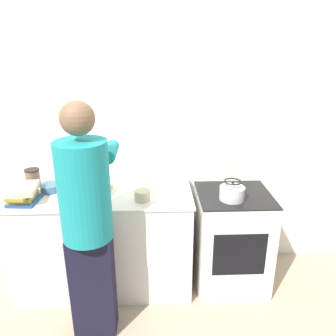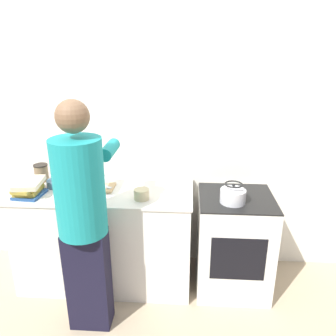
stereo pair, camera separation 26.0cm
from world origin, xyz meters
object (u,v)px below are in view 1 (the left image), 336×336
at_px(knife, 97,188).
at_px(kettle, 232,192).
at_px(oven, 231,239).
at_px(canister_jar, 33,178).
at_px(cutting_board, 94,191).
at_px(person, 87,219).
at_px(bowl_prep, 142,195).

relative_size(knife, kettle, 1.04).
xyz_separation_m(oven, knife, (-1.17, 0.07, 0.48)).
distance_m(kettle, canister_jar, 1.72).
bearing_deg(kettle, cutting_board, 172.34).
distance_m(person, kettle, 1.17).
distance_m(oven, knife, 1.27).
xyz_separation_m(cutting_board, bowl_prep, (0.41, -0.19, 0.03)).
bearing_deg(person, kettle, 20.59).
height_order(oven, kettle, kettle).
bearing_deg(oven, kettle, -116.10).
relative_size(oven, knife, 4.16).
height_order(oven, person, person).
bearing_deg(knife, cutting_board, -111.94).
bearing_deg(knife, person, -59.18).
xyz_separation_m(person, knife, (-0.03, 0.58, -0.03)).
bearing_deg(cutting_board, oven, -2.66).
bearing_deg(oven, cutting_board, 177.34).
xyz_separation_m(bowl_prep, canister_jar, (-0.96, 0.32, 0.04)).
height_order(cutting_board, kettle, kettle).
height_order(person, knife, person).
relative_size(oven, person, 0.50).
relative_size(oven, bowl_prep, 7.21).
distance_m(person, cutting_board, 0.57).
bearing_deg(bowl_prep, oven, 9.61).
bearing_deg(person, canister_jar, 130.72).
relative_size(knife, bowl_prep, 1.73).
xyz_separation_m(cutting_board, kettle, (1.14, -0.15, 0.04)).
xyz_separation_m(oven, person, (-1.14, -0.51, 0.51)).
bearing_deg(knife, kettle, 19.24).
bearing_deg(bowl_prep, knife, 152.05).
height_order(kettle, canister_jar, canister_jar).
xyz_separation_m(oven, cutting_board, (-1.19, 0.06, 0.47)).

